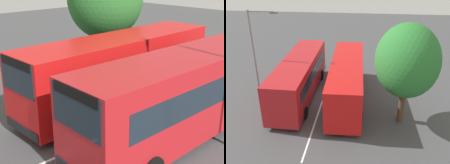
# 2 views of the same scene
# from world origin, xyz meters

# --- Properties ---
(ground_plane) EXTENTS (73.84, 73.84, 0.00)m
(ground_plane) POSITION_xyz_m (0.00, 0.00, 0.00)
(ground_plane) COLOR #424244
(bus_far_left) EXTENTS (10.70, 2.82, 3.29)m
(bus_far_left) POSITION_xyz_m (-0.07, -1.95, 1.80)
(bus_far_left) COLOR red
(bus_far_left) RESTS_ON ground
(bus_center_left) EXTENTS (10.67, 2.71, 3.29)m
(bus_center_left) POSITION_xyz_m (0.14, 2.00, 1.80)
(bus_center_left) COLOR #AD191E
(bus_center_left) RESTS_ON ground
(lane_stripe_outer_left) EXTENTS (15.58, 0.23, 0.01)m
(lane_stripe_outer_left) POSITION_xyz_m (0.00, 0.00, 0.00)
(lane_stripe_outer_left) COLOR silver
(lane_stripe_outer_left) RESTS_ON ground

